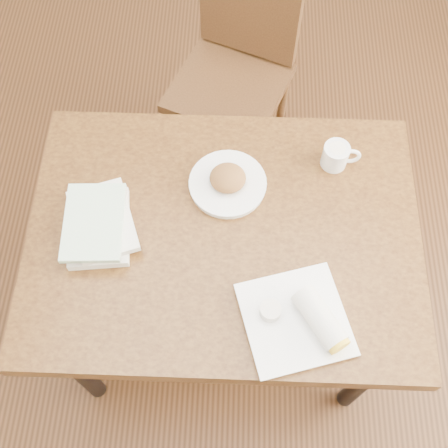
{
  "coord_description": "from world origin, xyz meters",
  "views": [
    {
      "loc": [
        0.03,
        -0.73,
        2.21
      ],
      "look_at": [
        0.0,
        0.0,
        0.8
      ],
      "focal_mm": 45.0,
      "sensor_mm": 36.0,
      "label": 1
    }
  ],
  "objects_px": {
    "table": "(224,244)",
    "chair_far": "(237,60)",
    "book_stack": "(99,224)",
    "coffee_mug": "(337,155)",
    "plate_burrito": "(302,320)",
    "plate_scone": "(228,182)"
  },
  "relations": [
    {
      "from": "table",
      "to": "chair_far",
      "type": "relative_size",
      "value": 1.2
    },
    {
      "from": "table",
      "to": "book_stack",
      "type": "bearing_deg",
      "value": -179.39
    },
    {
      "from": "table",
      "to": "coffee_mug",
      "type": "height_order",
      "value": "coffee_mug"
    },
    {
      "from": "plate_burrito",
      "to": "chair_far",
      "type": "bearing_deg",
      "value": 99.87
    },
    {
      "from": "chair_far",
      "to": "book_stack",
      "type": "bearing_deg",
      "value": -113.85
    },
    {
      "from": "plate_scone",
      "to": "coffee_mug",
      "type": "distance_m",
      "value": 0.34
    },
    {
      "from": "plate_burrito",
      "to": "plate_scone",
      "type": "bearing_deg",
      "value": 116.61
    },
    {
      "from": "coffee_mug",
      "to": "chair_far",
      "type": "bearing_deg",
      "value": 117.2
    },
    {
      "from": "chair_far",
      "to": "plate_scone",
      "type": "relative_size",
      "value": 4.05
    },
    {
      "from": "coffee_mug",
      "to": "book_stack",
      "type": "distance_m",
      "value": 0.74
    },
    {
      "from": "plate_scone",
      "to": "coffee_mug",
      "type": "xyz_separation_m",
      "value": [
        0.33,
        0.09,
        0.02
      ]
    },
    {
      "from": "coffee_mug",
      "to": "book_stack",
      "type": "height_order",
      "value": "coffee_mug"
    },
    {
      "from": "plate_scone",
      "to": "plate_burrito",
      "type": "xyz_separation_m",
      "value": [
        0.21,
        -0.42,
        0.0
      ]
    },
    {
      "from": "plate_scone",
      "to": "book_stack",
      "type": "bearing_deg",
      "value": -156.24
    },
    {
      "from": "book_stack",
      "to": "table",
      "type": "bearing_deg",
      "value": 0.61
    },
    {
      "from": "plate_burrito",
      "to": "book_stack",
      "type": "relative_size",
      "value": 1.18
    },
    {
      "from": "chair_far",
      "to": "coffee_mug",
      "type": "bearing_deg",
      "value": -62.8
    },
    {
      "from": "plate_scone",
      "to": "book_stack",
      "type": "distance_m",
      "value": 0.4
    },
    {
      "from": "table",
      "to": "coffee_mug",
      "type": "distance_m",
      "value": 0.44
    },
    {
      "from": "plate_scone",
      "to": "table",
      "type": "bearing_deg",
      "value": -92.07
    },
    {
      "from": "chair_far",
      "to": "table",
      "type": "bearing_deg",
      "value": -91.45
    },
    {
      "from": "chair_far",
      "to": "plate_scone",
      "type": "height_order",
      "value": "chair_far"
    }
  ]
}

